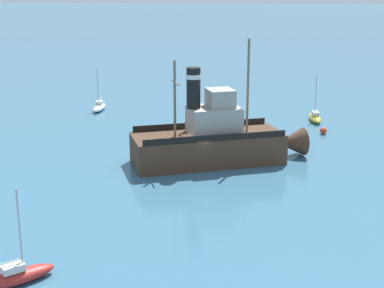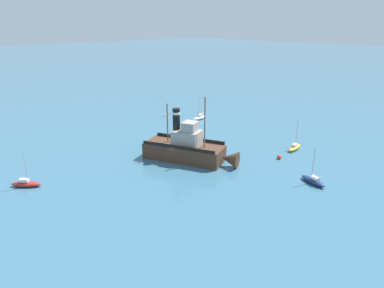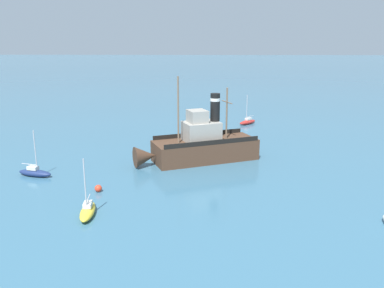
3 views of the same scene
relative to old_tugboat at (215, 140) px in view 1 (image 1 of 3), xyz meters
name	(u,v)px [view 1 (image 1 of 3)]	position (x,y,z in m)	size (l,w,h in m)	color
ground_plane	(196,168)	(1.67, -1.36, -1.83)	(600.00, 600.00, 0.00)	#38667F
old_tugboat	(215,140)	(0.00, 0.00, 0.00)	(8.71, 14.58, 9.90)	#4C3323
sailboat_yellow	(315,117)	(-15.51, 8.96, -1.40)	(3.90, 1.50, 4.90)	gold
sailboat_red	(17,275)	(20.90, -7.67, -1.40)	(3.48, 3.45, 4.90)	#B22823
sailboat_white	(99,107)	(-17.43, -14.84, -1.40)	(3.84, 1.25, 4.90)	white
mooring_buoy	(323,131)	(-10.28, 9.43, -1.49)	(0.67, 0.67, 0.67)	red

